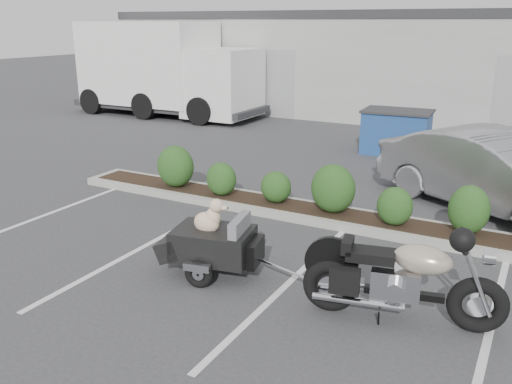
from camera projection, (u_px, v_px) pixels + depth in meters
The scene contains 8 objects.
ground at pixel (237, 253), 8.82m from camera, with size 90.00×90.00×0.00m, color #38383A.
planter_kerb at pixel (341, 218), 10.19m from camera, with size 12.00×1.00×0.15m, color #9E9E93.
building at pixel (444, 62), 22.46m from camera, with size 26.00×10.00×4.00m, color #9EA099.
motorcycle at pixel (402, 280), 6.66m from camera, with size 2.49×1.05×1.44m.
pet_trailer at pixel (212, 242), 7.97m from camera, with size 2.03×1.16×1.19m.
sedan at pixel (495, 172), 10.60m from camera, with size 1.66×4.76×1.57m, color #A4A3AA.
dumpster at pixel (396, 132), 15.32m from camera, with size 1.96×1.40×1.24m.
delivery_truck at pixel (166, 71), 21.33m from camera, with size 7.89×2.80×3.61m.
Camera 1 is at (4.15, -6.98, 3.61)m, focal length 38.00 mm.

